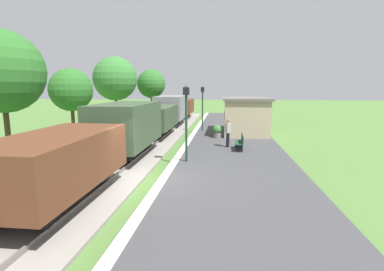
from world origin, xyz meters
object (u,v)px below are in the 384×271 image
at_px(person_waiting, 228,132).
at_px(tree_field_distant, 151,84).
at_px(lamp_post_far, 203,100).
at_px(station_hut, 245,115).
at_px(tree_trackside_far, 71,90).
at_px(bench_near_hut, 240,142).
at_px(potted_planter, 217,131).
at_px(bench_down_platform, 234,120).
at_px(lamp_post_near, 186,109).
at_px(tree_field_left, 115,79).
at_px(freight_train, 156,118).
at_px(tree_trackside_mid, 1,72).

distance_m(person_waiting, tree_field_distant, 20.32).
bearing_deg(lamp_post_far, station_hut, -14.02).
height_order(station_hut, tree_trackside_far, tree_trackside_far).
bearing_deg(tree_field_distant, bench_near_hut, -62.06).
bearing_deg(potted_planter, bench_down_platform, 78.70).
bearing_deg(tree_field_distant, bench_down_platform, -37.31).
height_order(station_hut, lamp_post_near, lamp_post_near).
distance_m(bench_near_hut, person_waiting, 1.14).
bearing_deg(bench_down_platform, tree_trackside_far, -155.71).
bearing_deg(tree_trackside_far, station_hut, 5.14).
height_order(bench_down_platform, tree_trackside_far, tree_trackside_far).
height_order(bench_near_hut, lamp_post_far, lamp_post_far).
relative_size(station_hut, tree_field_distant, 0.97).
bearing_deg(lamp_post_near, tree_field_left, 120.76).
height_order(freight_train, lamp_post_far, lamp_post_far).
distance_m(bench_down_platform, lamp_post_near, 14.43).
distance_m(potted_planter, lamp_post_near, 7.32).
relative_size(person_waiting, potted_planter, 1.87).
xyz_separation_m(tree_trackside_mid, tree_field_left, (-0.10, 15.93, 0.10)).
bearing_deg(tree_field_left, station_hut, -27.81).
bearing_deg(station_hut, person_waiting, -103.69).
bearing_deg(person_waiting, tree_trackside_mid, -4.00).
relative_size(freight_train, tree_trackside_mid, 4.84).
distance_m(lamp_post_far, tree_trackside_far, 10.45).
bearing_deg(tree_trackside_mid, station_hut, 34.52).
relative_size(person_waiting, tree_field_distant, 0.29).
height_order(bench_down_platform, person_waiting, person_waiting).
distance_m(bench_near_hut, tree_field_distant, 21.40).
bearing_deg(tree_trackside_mid, tree_trackside_far, 94.24).
distance_m(bench_down_platform, tree_trackside_mid, 18.79).
relative_size(lamp_post_near, lamp_post_far, 1.00).
distance_m(person_waiting, lamp_post_near, 4.51).
bearing_deg(station_hut, lamp_post_near, -110.03).
relative_size(lamp_post_near, tree_trackside_mid, 0.55).
relative_size(lamp_post_far, tree_field_distant, 0.62).
xyz_separation_m(bench_near_hut, person_waiting, (-0.70, 0.78, 0.46)).
height_order(potted_planter, tree_trackside_far, tree_trackside_far).
bearing_deg(station_hut, tree_trackside_mid, -145.48).
xyz_separation_m(station_hut, bench_down_platform, (-0.70, 4.61, -0.93)).
bearing_deg(tree_field_distant, potted_planter, -59.98).
height_order(person_waiting, tree_field_distant, tree_field_distant).
bearing_deg(tree_field_left, bench_near_hut, -47.15).
bearing_deg(bench_near_hut, tree_trackside_mid, -168.62).
xyz_separation_m(bench_down_platform, potted_planter, (-1.42, -7.12, 0.00)).
distance_m(station_hut, lamp_post_far, 3.72).
bearing_deg(tree_trackside_far, tree_trackside_mid, -85.76).
height_order(potted_planter, tree_trackside_mid, tree_trackside_mid).
bearing_deg(potted_planter, lamp_post_near, -100.75).
bearing_deg(bench_down_platform, tree_trackside_mid, -132.29).
distance_m(bench_down_platform, potted_planter, 7.26).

